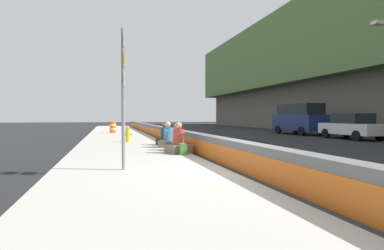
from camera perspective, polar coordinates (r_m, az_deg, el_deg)
ground_plane at (r=8.43m, az=9.33°, el=-8.75°), size 160.00×160.00×0.00m
sidewalk_strip at (r=7.73m, az=-9.12°, el=-9.17°), size 80.00×4.40×0.14m
jersey_barrier at (r=8.36m, az=9.31°, el=-5.89°), size 76.00×0.45×0.85m
route_sign_post at (r=8.26m, az=-12.34°, el=6.58°), size 0.44×0.09×3.60m
fire_hydrant at (r=17.27m, az=-11.55°, el=-1.53°), size 0.26×0.46×0.88m
seated_person_foreground at (r=11.77m, az=-2.45°, el=-3.34°), size 0.94×1.01×1.16m
seated_person_middle at (r=12.75m, az=-2.91°, el=-3.07°), size 0.69×0.78×1.08m
seated_person_rear at (r=14.00m, az=-4.37°, el=-2.59°), size 0.92×1.00×1.14m
seated_person_far at (r=15.21m, az=-5.02°, el=-2.34°), size 0.68×0.77×1.07m
backpack at (r=11.27m, az=-1.66°, el=-4.41°), size 0.32×0.28×0.40m
construction_barrel at (r=26.93m, az=-14.15°, el=-0.39°), size 0.54×0.54×0.95m
parked_car_third at (r=23.31m, az=26.97°, el=-0.20°), size 4.52×1.99×1.71m
parked_car_fourth at (r=27.80m, az=18.85°, el=1.15°), size 5.17×2.25×2.56m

